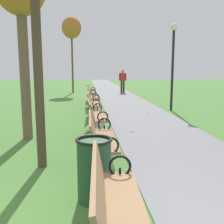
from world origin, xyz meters
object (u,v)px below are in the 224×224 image
object	(u,v)px
park_bench_3	(96,116)
tree_3	(72,29)
park_bench_4	(93,104)
trash_bin	(94,169)
park_bench_5	(92,97)
pedestrian_walking	(123,80)
park_bench_6	(91,92)
park_bench_2	(100,139)
lamp_post	(173,54)
park_bench_1	(115,209)

from	to	relation	value
park_bench_3	tree_3	bearing A→B (deg)	95.55
park_bench_3	park_bench_4	distance (m)	2.47
trash_bin	park_bench_4	bearing A→B (deg)	88.61
park_bench_5	pedestrian_walking	size ratio (longest dim) A/B	1.00
tree_3	park_bench_3	bearing A→B (deg)	-84.45
park_bench_6	pedestrian_walking	distance (m)	5.26
park_bench_4	trash_bin	bearing A→B (deg)	-91.39
park_bench_4	tree_3	distance (m)	10.69
park_bench_2	lamp_post	size ratio (longest dim) A/B	0.46
park_bench_4	lamp_post	bearing A→B (deg)	20.19
trash_bin	park_bench_6	bearing A→B (deg)	89.21
park_bench_3	pedestrian_walking	distance (m)	12.04
pedestrian_walking	trash_bin	xyz separation A→B (m)	(-2.48, -15.41, -0.50)
park_bench_6	trash_bin	xyz separation A→B (m)	(-0.15, -10.71, -0.06)
park_bench_5	lamp_post	world-z (taller)	lamp_post
park_bench_1	park_bench_3	world-z (taller)	same
park_bench_3	lamp_post	distance (m)	5.23
trash_bin	park_bench_3	bearing A→B (deg)	87.66
park_bench_1	park_bench_2	size ratio (longest dim) A/B	1.01
park_bench_5	park_bench_6	xyz separation A→B (m)	(0.00, 2.41, 0.00)
park_bench_1	lamp_post	xyz separation A→B (m)	(3.25, 8.38, 1.82)
park_bench_6	park_bench_2	bearing A→B (deg)	-90.00
park_bench_1	park_bench_6	xyz separation A→B (m)	(-0.00, 11.82, 0.00)
park_bench_1	lamp_post	size ratio (longest dim) A/B	0.47
pedestrian_walking	park_bench_6	bearing A→B (deg)	-116.46
tree_3	trash_bin	xyz separation A→B (m)	(1.05, -15.92, -4.05)
park_bench_4	tree_3	bearing A→B (deg)	96.93
tree_3	trash_bin	size ratio (longest dim) A/B	6.28
lamp_post	park_bench_4	bearing A→B (deg)	-159.81
park_bench_1	park_bench_5	bearing A→B (deg)	90.00
park_bench_3	park_bench_1	bearing A→B (deg)	-90.00
tree_3	pedestrian_walking	world-z (taller)	tree_3
park_bench_5	lamp_post	size ratio (longest dim) A/B	0.46
park_bench_4	lamp_post	size ratio (longest dim) A/B	0.46
park_bench_4	park_bench_6	bearing A→B (deg)	90.00
trash_bin	lamp_post	size ratio (longest dim) A/B	0.24
park_bench_3	lamp_post	world-z (taller)	lamp_post
tree_3	park_bench_1	bearing A→B (deg)	-85.98
park_bench_3	park_bench_6	bearing A→B (deg)	90.00
park_bench_4	tree_3	xyz separation A→B (m)	(-1.20, 9.85, 3.99)
park_bench_3	tree_3	distance (m)	13.00
park_bench_5	park_bench_3	bearing A→B (deg)	-90.00
park_bench_6	trash_bin	bearing A→B (deg)	-90.79
park_bench_2	park_bench_5	bearing A→B (deg)	90.00
lamp_post	park_bench_6	bearing A→B (deg)	133.37
park_bench_1	park_bench_6	bearing A→B (deg)	90.00
park_bench_1	trash_bin	size ratio (longest dim) A/B	1.93
park_bench_1	park_bench_3	distance (m)	4.72
park_bench_2	park_bench_6	world-z (taller)	same
lamp_post	pedestrian_walking	bearing A→B (deg)	96.44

